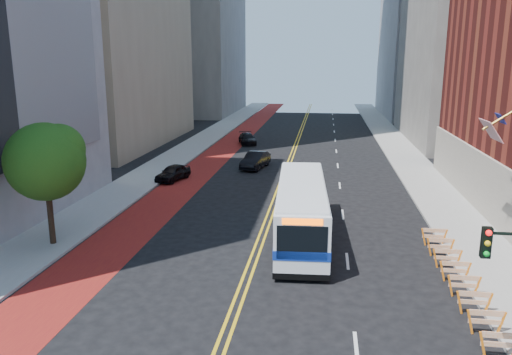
{
  "coord_description": "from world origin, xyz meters",
  "views": [
    {
      "loc": [
        3.44,
        -18.28,
        10.03
      ],
      "look_at": [
        -0.21,
        8.0,
        3.78
      ],
      "focal_mm": 35.0,
      "sensor_mm": 36.0,
      "label": 1
    }
  ],
  "objects_px": {
    "street_tree": "(46,159)",
    "car_c": "(247,139)",
    "transit_bus": "(301,209)",
    "car_b": "(255,160)",
    "car_a": "(173,173)"
  },
  "relations": [
    {
      "from": "street_tree",
      "to": "car_c",
      "type": "relative_size",
      "value": 1.49
    },
    {
      "from": "street_tree",
      "to": "transit_bus",
      "type": "bearing_deg",
      "value": 12.8
    },
    {
      "from": "car_c",
      "to": "car_b",
      "type": "bearing_deg",
      "value": -94.47
    },
    {
      "from": "transit_bus",
      "to": "car_b",
      "type": "distance_m",
      "value": 19.38
    },
    {
      "from": "street_tree",
      "to": "transit_bus",
      "type": "distance_m",
      "value": 14.2
    },
    {
      "from": "street_tree",
      "to": "car_a",
      "type": "height_order",
      "value": "street_tree"
    },
    {
      "from": "street_tree",
      "to": "car_c",
      "type": "height_order",
      "value": "street_tree"
    },
    {
      "from": "car_a",
      "to": "car_b",
      "type": "xyz_separation_m",
      "value": [
        6.29,
        5.89,
        0.1
      ]
    },
    {
      "from": "transit_bus",
      "to": "car_b",
      "type": "height_order",
      "value": "transit_bus"
    },
    {
      "from": "car_a",
      "to": "car_b",
      "type": "relative_size",
      "value": 0.84
    },
    {
      "from": "street_tree",
      "to": "car_b",
      "type": "relative_size",
      "value": 1.43
    },
    {
      "from": "transit_bus",
      "to": "car_c",
      "type": "xyz_separation_m",
      "value": [
        -8.2,
        32.4,
        -1.08
      ]
    },
    {
      "from": "transit_bus",
      "to": "car_a",
      "type": "height_order",
      "value": "transit_bus"
    },
    {
      "from": "transit_bus",
      "to": "street_tree",
      "type": "bearing_deg",
      "value": -170.21
    },
    {
      "from": "street_tree",
      "to": "car_a",
      "type": "xyz_separation_m",
      "value": [
        1.94,
        15.81,
        -4.24
      ]
    }
  ]
}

